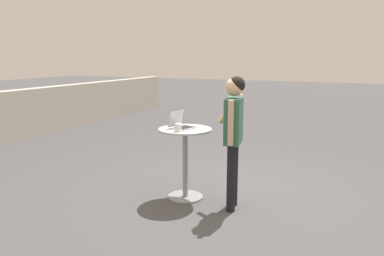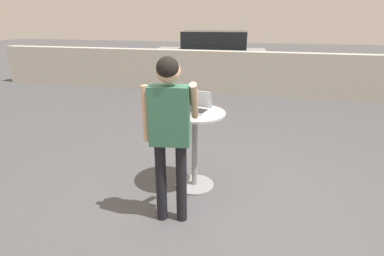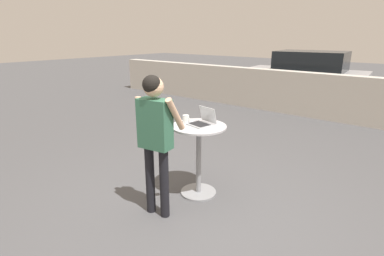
{
  "view_description": "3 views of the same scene",
  "coord_description": "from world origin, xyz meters",
  "px_view_note": "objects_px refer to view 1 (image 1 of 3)",
  "views": [
    {
      "loc": [
        -4.83,
        -1.6,
        1.95
      ],
      "look_at": [
        -0.48,
        0.36,
        1.03
      ],
      "focal_mm": 35.0,
      "sensor_mm": 36.0,
      "label": 1
    },
    {
      "loc": [
        0.42,
        -2.74,
        2.01
      ],
      "look_at": [
        -0.32,
        0.26,
        0.88
      ],
      "focal_mm": 28.0,
      "sensor_mm": 36.0,
      "label": 2
    },
    {
      "loc": [
        1.94,
        -2.42,
        2.11
      ],
      "look_at": [
        -0.31,
        0.33,
        1.0
      ],
      "focal_mm": 28.0,
      "sensor_mm": 36.0,
      "label": 3
    }
  ],
  "objects_px": {
    "laptop": "(181,125)",
    "coffee_mug": "(178,128)",
    "cafe_table": "(185,154)",
    "standing_person": "(234,126)"
  },
  "relations": [
    {
      "from": "laptop",
      "to": "coffee_mug",
      "type": "distance_m",
      "value": 0.24
    },
    {
      "from": "coffee_mug",
      "to": "standing_person",
      "type": "distance_m",
      "value": 0.72
    },
    {
      "from": "cafe_table",
      "to": "laptop",
      "type": "bearing_deg",
      "value": 80.58
    },
    {
      "from": "cafe_table",
      "to": "laptop",
      "type": "relative_size",
      "value": 2.82
    },
    {
      "from": "cafe_table",
      "to": "standing_person",
      "type": "bearing_deg",
      "value": -96.29
    },
    {
      "from": "coffee_mug",
      "to": "standing_person",
      "type": "relative_size",
      "value": 0.07
    },
    {
      "from": "laptop",
      "to": "standing_person",
      "type": "height_order",
      "value": "standing_person"
    },
    {
      "from": "standing_person",
      "to": "cafe_table",
      "type": "bearing_deg",
      "value": 83.71
    },
    {
      "from": "laptop",
      "to": "cafe_table",
      "type": "bearing_deg",
      "value": -99.42
    },
    {
      "from": "laptop",
      "to": "coffee_mug",
      "type": "bearing_deg",
      "value": -164.27
    }
  ]
}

